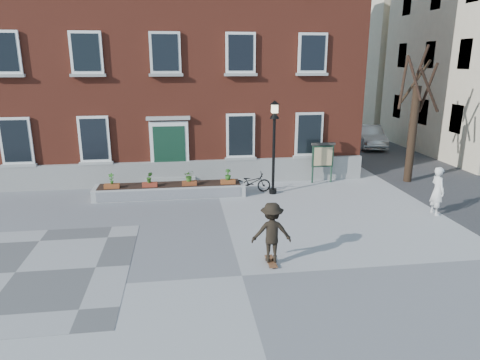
{
  "coord_description": "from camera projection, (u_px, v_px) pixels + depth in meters",
  "views": [
    {
      "loc": [
        -1.44,
        -10.08,
        5.49
      ],
      "look_at": [
        0.5,
        4.0,
        1.5
      ],
      "focal_mm": 32.0,
      "sensor_mm": 36.0,
      "label": 1
    }
  ],
  "objects": [
    {
      "name": "lamp_post",
      "position": [
        274.0,
        135.0,
        17.6
      ],
      "size": [
        0.4,
        0.4,
        3.93
      ],
      "color": "black",
      "rests_on": "ground"
    },
    {
      "name": "side_street",
      "position": [
        451.0,
        38.0,
        30.63
      ],
      "size": [
        15.2,
        36.0,
        14.5
      ],
      "color": "#3D3C3F",
      "rests_on": "ground"
    },
    {
      "name": "ground",
      "position": [
        242.0,
        276.0,
        11.29
      ],
      "size": [
        100.0,
        100.0,
        0.0
      ],
      "primitive_type": "plane",
      "color": "#9B9B9E",
      "rests_on": "ground"
    },
    {
      "name": "bystander",
      "position": [
        437.0,
        191.0,
        15.59
      ],
      "size": [
        0.44,
        0.66,
        1.79
      ],
      "primitive_type": "imported",
      "rotation": [
        0.0,
        0.0,
        1.58
      ],
      "color": "silver",
      "rests_on": "ground"
    },
    {
      "name": "bicycle",
      "position": [
        251.0,
        182.0,
        18.36
      ],
      "size": [
        1.66,
        0.61,
        0.87
      ],
      "primitive_type": "imported",
      "rotation": [
        0.0,
        0.0,
        1.55
      ],
      "color": "black",
      "rests_on": "ground"
    },
    {
      "name": "notice_board",
      "position": [
        323.0,
        156.0,
        19.58
      ],
      "size": [
        1.1,
        0.16,
        1.87
      ],
      "color": "#183022",
      "rests_on": "ground"
    },
    {
      "name": "checker_patch",
      "position": [
        15.0,
        272.0,
        11.45
      ],
      "size": [
        6.0,
        6.0,
        0.01
      ],
      "primitive_type": "cube",
      "color": "#515153",
      "rests_on": "ground"
    },
    {
      "name": "planter_assembly",
      "position": [
        170.0,
        189.0,
        17.79
      ],
      "size": [
        6.2,
        1.12,
        1.15
      ],
      "color": "beige",
      "rests_on": "ground"
    },
    {
      "name": "brick_building",
      "position": [
        168.0,
        44.0,
        22.65
      ],
      "size": [
        18.4,
        10.85,
        12.6
      ],
      "color": "maroon",
      "rests_on": "ground"
    },
    {
      "name": "parked_car",
      "position": [
        369.0,
        136.0,
        27.94
      ],
      "size": [
        2.26,
        4.49,
        1.41
      ],
      "primitive_type": "imported",
      "rotation": [
        0.0,
        0.0,
        -0.19
      ],
      "color": "#B0B3B5",
      "rests_on": "ground"
    },
    {
      "name": "bare_tree",
      "position": [
        414.0,
        122.0,
        19.36
      ],
      "size": [
        1.83,
        1.83,
        6.16
      ],
      "color": "#302115",
      "rests_on": "ground"
    },
    {
      "name": "skateboarder",
      "position": [
        272.0,
        232.0,
        11.74
      ],
      "size": [
        1.15,
        0.78,
        1.79
      ],
      "color": "brown",
      "rests_on": "ground"
    }
  ]
}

